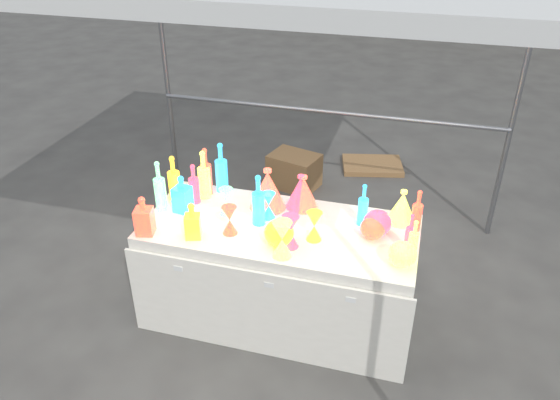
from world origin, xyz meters
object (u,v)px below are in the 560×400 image
(display_table, at_px, (280,272))
(bottle_0, at_px, (174,178))
(globe_0, at_px, (279,234))
(cardboard_box_closed, at_px, (294,171))
(lampshade_0, at_px, (268,188))
(decanter_0, at_px, (192,220))
(hourglass_0, at_px, (230,220))

(display_table, relative_size, bottle_0, 5.50)
(bottle_0, height_order, globe_0, bottle_0)
(cardboard_box_closed, bearing_deg, lampshade_0, -66.54)
(bottle_0, bearing_deg, lampshade_0, 5.44)
(display_table, relative_size, decanter_0, 7.43)
(cardboard_box_closed, distance_m, bottle_0, 1.93)
(decanter_0, height_order, globe_0, decanter_0)
(globe_0, bearing_deg, decanter_0, -172.56)
(display_table, height_order, bottle_0, bottle_0)
(lampshade_0, bearing_deg, display_table, -79.68)
(decanter_0, distance_m, lampshade_0, 0.60)
(cardboard_box_closed, relative_size, globe_0, 2.53)
(cardboard_box_closed, xyz_separation_m, globe_0, (0.43, -2.07, 0.65))
(bottle_0, height_order, decanter_0, bottle_0)
(lampshade_0, bearing_deg, cardboard_box_closed, 74.74)
(globe_0, bearing_deg, hourglass_0, 174.49)
(display_table, bearing_deg, globe_0, -75.31)
(decanter_0, height_order, lampshade_0, lampshade_0)
(decanter_0, relative_size, hourglass_0, 1.27)
(display_table, distance_m, globe_0, 0.49)
(globe_0, bearing_deg, lampshade_0, 115.58)
(bottle_0, xyz_separation_m, hourglass_0, (0.53, -0.31, -0.07))
(decanter_0, bearing_deg, display_table, 9.47)
(display_table, height_order, cardboard_box_closed, display_table)
(cardboard_box_closed, relative_size, lampshade_0, 1.61)
(cardboard_box_closed, height_order, globe_0, globe_0)
(cardboard_box_closed, distance_m, lampshade_0, 1.83)
(display_table, bearing_deg, lampshade_0, 123.46)
(cardboard_box_closed, bearing_deg, hourglass_0, -71.92)
(display_table, xyz_separation_m, globe_0, (0.05, -0.19, 0.45))
(cardboard_box_closed, bearing_deg, decanter_0, -77.63)
(bottle_0, bearing_deg, cardboard_box_closed, 75.69)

